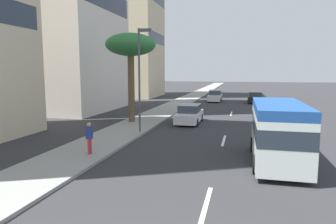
{
  "coord_description": "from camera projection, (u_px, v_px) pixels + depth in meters",
  "views": [
    {
      "loc": [
        -4.84,
        -1.07,
        4.47
      ],
      "look_at": [
        16.54,
        4.09,
        1.56
      ],
      "focal_mm": 33.0,
      "sensor_mm": 36.0,
      "label": 1
    }
  ],
  "objects": [
    {
      "name": "minibus_fourth",
      "position": [
        278.0,
        130.0,
        14.95
      ],
      "size": [
        6.51,
        2.41,
        2.96
      ],
      "color": "silver",
      "rests_on": "ground_plane"
    },
    {
      "name": "lane_stripe_far",
      "position": [
        231.0,
        114.0,
        32.71
      ],
      "size": [
        3.2,
        0.16,
        0.01
      ],
      "primitive_type": "cube",
      "color": "silver",
      "rests_on": "ground_plane"
    },
    {
      "name": "pedestrian_near_lamp",
      "position": [
        89.0,
        137.0,
        16.13
      ],
      "size": [
        0.39,
        0.36,
        1.68
      ],
      "rotation": [
        0.0,
        0.0,
        5.73
      ],
      "color": "red",
      "rests_on": "sidewalk_right"
    },
    {
      "name": "car_lead",
      "position": [
        255.0,
        98.0,
        43.79
      ],
      "size": [
        4.34,
        1.88,
        1.59
      ],
      "color": "black",
      "rests_on": "ground_plane"
    },
    {
      "name": "lane_stripe_mid",
      "position": [
        224.0,
        140.0,
        20.02
      ],
      "size": [
        3.2,
        0.16,
        0.01
      ],
      "primitive_type": "cube",
      "color": "silver",
      "rests_on": "ground_plane"
    },
    {
      "name": "palm_tree",
      "position": [
        131.0,
        47.0,
        25.81
      ],
      "size": [
        4.21,
        4.21,
        7.48
      ],
      "color": "brown",
      "rests_on": "sidewalk_right"
    },
    {
      "name": "sidewalk_right",
      "position": [
        171.0,
        108.0,
        37.56
      ],
      "size": [
        162.0,
        3.45,
        0.15
      ],
      "primitive_type": "cube",
      "color": "gray",
      "rests_on": "ground_plane"
    },
    {
      "name": "lane_stripe_near",
      "position": [
        206.0,
        205.0,
        10.35
      ],
      "size": [
        3.2,
        0.16,
        0.01
      ],
      "primitive_type": "cube",
      "color": "silver",
      "rests_on": "ground_plane"
    },
    {
      "name": "street_lamp",
      "position": [
        141.0,
        69.0,
        21.69
      ],
      "size": [
        0.24,
        0.97,
        7.28
      ],
      "color": "#4C4C51",
      "rests_on": "sidewalk_right"
    },
    {
      "name": "car_third",
      "position": [
        215.0,
        96.0,
        45.85
      ],
      "size": [
        4.64,
        1.85,
        1.69
      ],
      "rotation": [
        0.0,
        0.0,
        3.14
      ],
      "color": "white",
      "rests_on": "ground_plane"
    },
    {
      "name": "ground_plane",
      "position": [
        232.0,
        110.0,
        35.86
      ],
      "size": [
        198.0,
        198.0,
        0.0
      ],
      "primitive_type": "plane",
      "color": "#2D2D30"
    },
    {
      "name": "car_second",
      "position": [
        190.0,
        114.0,
        26.82
      ],
      "size": [
        4.69,
        1.91,
        1.59
      ],
      "rotation": [
        0.0,
        0.0,
        3.14
      ],
      "color": "white",
      "rests_on": "ground_plane"
    }
  ]
}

